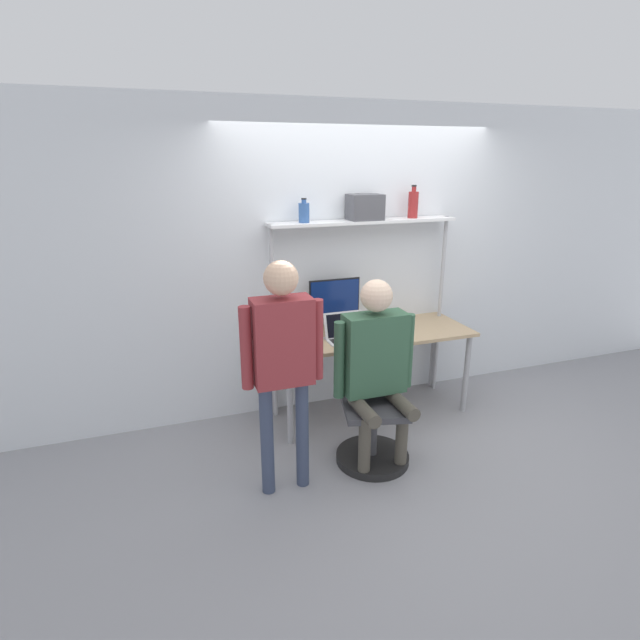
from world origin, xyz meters
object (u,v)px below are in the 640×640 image
(person_seated, at_px, (376,359))
(bottle_red, at_px, (413,204))
(cell_phone, at_px, (376,335))
(person_standing, at_px, (283,351))
(storage_box, at_px, (365,207))
(monitor, at_px, (335,302))
(laptop, at_px, (346,332))
(office_chair, at_px, (372,424))
(bottle_blue, at_px, (304,212))

(person_seated, distance_m, bottle_red, 1.58)
(cell_phone, bearing_deg, bottle_red, 33.83)
(person_standing, bearing_deg, storage_box, 45.56)
(cell_phone, bearing_deg, storage_box, 88.32)
(monitor, relative_size, person_seated, 0.33)
(laptop, height_order, person_seated, person_seated)
(monitor, height_order, laptop, monitor)
(person_standing, bearing_deg, office_chair, 10.48)
(person_seated, height_order, storage_box, storage_box)
(bottle_red, distance_m, storage_box, 0.46)
(cell_phone, bearing_deg, laptop, 175.20)
(person_standing, relative_size, bottle_blue, 8.32)
(person_seated, relative_size, bottle_blue, 7.27)
(cell_phone, height_order, storage_box, storage_box)
(bottle_red, bearing_deg, person_standing, -144.90)
(laptop, distance_m, person_seated, 0.66)
(bottle_blue, bearing_deg, storage_box, 0.00)
(monitor, height_order, bottle_red, bottle_red)
(person_standing, bearing_deg, person_seated, 7.38)
(office_chair, bearing_deg, person_standing, -169.52)
(cell_phone, xyz_separation_m, storage_box, (0.01, 0.32, 1.05))
(office_chair, bearing_deg, laptop, 88.04)
(person_standing, xyz_separation_m, bottle_blue, (0.48, 1.05, 0.77))
(monitor, xyz_separation_m, office_chair, (-0.02, -0.89, -0.73))
(person_seated, bearing_deg, office_chair, 76.61)
(person_seated, distance_m, person_standing, 0.75)
(person_seated, bearing_deg, storage_box, 71.99)
(monitor, relative_size, laptop, 1.33)
(monitor, distance_m, storage_box, 0.85)
(bottle_blue, distance_m, bottle_red, 1.01)
(laptop, bearing_deg, cell_phone, -4.80)
(person_standing, relative_size, storage_box, 5.70)
(bottle_blue, bearing_deg, laptop, -47.98)
(laptop, xyz_separation_m, bottle_blue, (-0.27, 0.29, 0.97))
(laptop, xyz_separation_m, cell_phone, (0.27, -0.02, -0.06))
(person_standing, height_order, bottle_red, bottle_red)
(bottle_blue, bearing_deg, person_seated, -76.24)
(bottle_blue, height_order, storage_box, storage_box)
(monitor, relative_size, storage_box, 1.63)
(cell_phone, bearing_deg, bottle_blue, 149.38)
(monitor, height_order, person_seated, person_seated)
(bottle_red, bearing_deg, monitor, -178.21)
(bottle_blue, relative_size, bottle_red, 0.69)
(laptop, bearing_deg, monitor, 89.59)
(person_seated, xyz_separation_m, storage_box, (0.31, 0.96, 0.98))
(laptop, distance_m, bottle_red, 1.29)
(cell_phone, bearing_deg, office_chair, -116.02)
(person_seated, height_order, person_standing, person_standing)
(monitor, distance_m, person_seated, 0.95)
(person_seated, height_order, bottle_blue, bottle_blue)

